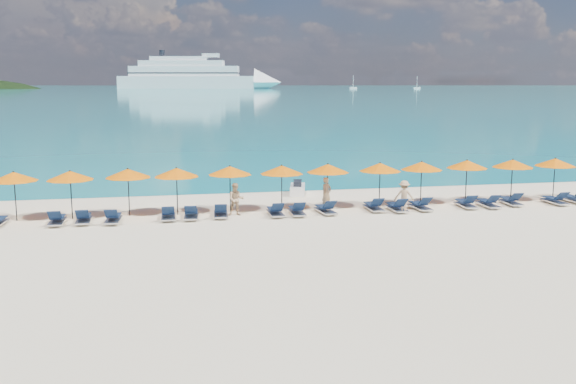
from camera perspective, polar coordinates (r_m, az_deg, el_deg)
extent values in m
plane|color=beige|center=(26.91, 1.26, -3.59)|extent=(1400.00, 1400.00, 0.00)
cube|color=#1FA9B2|center=(685.60, -10.97, 9.11)|extent=(1600.00, 1300.00, 0.01)
cube|color=silver|center=(582.14, -8.95, 9.61)|extent=(121.11, 47.07, 10.84)
cone|color=silver|center=(573.97, -1.80, 9.72)|extent=(28.46, 28.46, 23.85)
cube|color=silver|center=(582.59, -9.19, 10.56)|extent=(97.12, 38.71, 8.67)
cube|color=silver|center=(583.12, -9.42, 11.19)|extent=(75.70, 31.93, 5.42)
cube|color=silver|center=(583.65, -9.65, 11.61)|extent=(51.71, 23.58, 3.79)
cube|color=black|center=(582.57, -9.19, 10.40)|extent=(98.33, 39.18, 0.98)
cube|color=black|center=(582.63, -9.20, 10.77)|extent=(95.91, 38.24, 0.98)
cylinder|color=black|center=(586.77, -11.13, 11.98)|extent=(4.77, 4.77, 5.96)
cube|color=silver|center=(545.90, 5.81, 9.19)|extent=(6.18, 2.06, 1.65)
cylinder|color=silver|center=(545.88, 5.82, 9.75)|extent=(0.37, 0.37, 10.30)
cube|color=silver|center=(556.40, 11.38, 9.05)|extent=(5.75, 1.92, 1.53)
cylinder|color=silver|center=(556.37, 11.40, 9.56)|extent=(0.34, 0.34, 9.58)
cube|color=white|center=(35.88, 0.86, 0.23)|extent=(1.25, 2.23, 0.48)
cube|color=black|center=(35.65, 0.85, 0.73)|extent=(0.63, 0.95, 0.31)
cylinder|color=black|center=(36.32, 0.88, 1.11)|extent=(0.48, 0.16, 0.05)
imported|color=tan|center=(31.47, 3.44, -0.15)|extent=(0.70, 0.63, 1.61)
imported|color=tan|center=(30.14, -4.64, -0.66)|extent=(0.78, 0.49, 1.54)
imported|color=tan|center=(31.74, 10.29, -0.32)|extent=(1.05, 0.77, 1.48)
cylinder|color=black|center=(31.42, -23.08, -0.39)|extent=(0.05, 0.05, 2.20)
cone|color=#EB6603|center=(31.29, -23.19, 1.27)|extent=(2.10, 2.10, 0.42)
sphere|color=black|center=(31.26, -23.22, 1.67)|extent=(0.08, 0.08, 0.08)
cylinder|color=black|center=(30.87, -18.71, -0.29)|extent=(0.05, 0.05, 2.20)
cone|color=#EB6603|center=(30.73, -18.81, 1.40)|extent=(2.10, 2.10, 0.42)
sphere|color=black|center=(30.70, -18.83, 1.81)|extent=(0.08, 0.08, 0.08)
cylinder|color=black|center=(30.86, -13.98, -0.06)|extent=(0.05, 0.05, 2.20)
cone|color=#EB6603|center=(30.72, -14.05, 1.63)|extent=(2.10, 2.10, 0.42)
sphere|color=black|center=(30.69, -14.06, 2.04)|extent=(0.08, 0.08, 0.08)
cylinder|color=black|center=(30.68, -9.84, 0.03)|extent=(0.05, 0.05, 2.20)
cone|color=#EB6603|center=(30.54, -9.89, 1.73)|extent=(2.10, 2.10, 0.42)
sphere|color=black|center=(30.51, -9.90, 2.14)|extent=(0.08, 0.08, 0.08)
cylinder|color=black|center=(31.00, -5.16, 0.24)|extent=(0.05, 0.05, 2.20)
cone|color=#EB6603|center=(30.86, -5.19, 1.92)|extent=(2.10, 2.10, 0.42)
sphere|color=black|center=(30.83, -5.20, 2.33)|extent=(0.08, 0.08, 0.08)
cylinder|color=black|center=(31.15, -0.56, 0.32)|extent=(0.05, 0.05, 2.20)
cone|color=#EB6603|center=(31.01, -0.57, 2.00)|extent=(2.10, 2.10, 0.42)
sphere|color=black|center=(30.98, -0.57, 2.40)|extent=(0.08, 0.08, 0.08)
cylinder|color=black|center=(31.73, 3.55, 0.48)|extent=(0.05, 0.05, 2.20)
cone|color=#EB6603|center=(31.59, 3.56, 2.12)|extent=(2.10, 2.10, 0.42)
sphere|color=black|center=(31.56, 3.57, 2.52)|extent=(0.08, 0.08, 0.08)
cylinder|color=black|center=(32.42, 8.15, 0.60)|extent=(0.05, 0.05, 2.20)
cone|color=#EB6603|center=(32.28, 8.19, 2.21)|extent=(2.10, 2.10, 0.42)
sphere|color=black|center=(32.25, 8.19, 2.60)|extent=(0.08, 0.08, 0.08)
cylinder|color=black|center=(33.28, 11.74, 0.73)|extent=(0.05, 0.05, 2.20)
cone|color=#EB6603|center=(33.15, 11.80, 2.30)|extent=(2.10, 2.10, 0.42)
sphere|color=black|center=(33.13, 11.81, 2.68)|extent=(0.08, 0.08, 0.08)
cylinder|color=black|center=(34.46, 15.56, 0.88)|extent=(0.05, 0.05, 2.20)
cone|color=#EB6603|center=(34.34, 15.63, 2.40)|extent=(2.10, 2.10, 0.42)
sphere|color=black|center=(34.31, 15.64, 2.76)|extent=(0.08, 0.08, 0.08)
cylinder|color=black|center=(35.48, 19.26, 0.94)|extent=(0.05, 0.05, 2.20)
cone|color=#EB6603|center=(35.35, 19.34, 2.41)|extent=(2.10, 2.10, 0.42)
sphere|color=black|center=(35.33, 19.36, 2.76)|extent=(0.08, 0.08, 0.08)
cylinder|color=black|center=(36.81, 22.57, 1.04)|extent=(0.05, 0.05, 2.20)
cone|color=#EB6603|center=(36.69, 22.66, 2.46)|extent=(2.10, 2.10, 0.42)
sphere|color=black|center=(36.67, 22.68, 2.80)|extent=(0.08, 0.08, 0.08)
cube|color=silver|center=(30.04, -19.84, -2.48)|extent=(0.63, 1.71, 0.06)
cube|color=#0E1D3B|center=(30.25, -19.80, -2.09)|extent=(0.56, 1.10, 0.04)
cube|color=#0E1D3B|center=(29.43, -20.04, -1.93)|extent=(0.55, 0.54, 0.43)
cube|color=silver|center=(29.94, -17.70, -2.41)|extent=(0.66, 1.72, 0.06)
cube|color=#0E1D3B|center=(30.15, -17.68, -2.01)|extent=(0.58, 1.11, 0.04)
cube|color=#0E1D3B|center=(29.32, -17.83, -1.85)|extent=(0.56, 0.55, 0.43)
cube|color=silver|center=(29.65, -15.27, -2.40)|extent=(0.73, 1.74, 0.06)
cube|color=#0E1D3B|center=(29.86, -15.22, -2.00)|extent=(0.62, 1.13, 0.04)
cube|color=#0E1D3B|center=(29.04, -15.45, -1.84)|extent=(0.58, 0.57, 0.43)
cube|color=silver|center=(29.78, -10.58, -2.17)|extent=(0.66, 1.71, 0.06)
cube|color=#0E1D3B|center=(30.00, -10.59, -1.77)|extent=(0.58, 1.11, 0.04)
cube|color=#0E1D3B|center=(29.16, -10.62, -1.60)|extent=(0.56, 0.55, 0.43)
cube|color=silver|center=(29.77, -8.60, -2.11)|extent=(0.76, 1.75, 0.06)
cube|color=#0E1D3B|center=(29.99, -8.59, -1.72)|extent=(0.64, 1.14, 0.04)
cube|color=#0E1D3B|center=(29.15, -8.65, -1.55)|extent=(0.59, 0.58, 0.43)
cube|color=silver|center=(29.97, -6.00, -1.98)|extent=(0.75, 1.74, 0.06)
cube|color=#0E1D3B|center=(30.19, -6.02, -1.58)|extent=(0.63, 1.14, 0.04)
cube|color=#0E1D3B|center=(29.35, -6.00, -1.41)|extent=(0.59, 0.58, 0.43)
cube|color=silver|center=(30.06, -1.12, -1.89)|extent=(0.63, 1.70, 0.06)
cube|color=#0E1D3B|center=(30.27, -1.21, -1.50)|extent=(0.56, 1.10, 0.04)
cube|color=#0E1D3B|center=(29.45, -0.93, -1.32)|extent=(0.55, 0.54, 0.43)
cube|color=silver|center=(30.22, 0.79, -1.82)|extent=(0.67, 1.72, 0.06)
cube|color=#0E1D3B|center=(30.43, 0.71, -1.43)|extent=(0.58, 1.12, 0.04)
cube|color=#0E1D3B|center=(29.61, 0.99, -1.26)|extent=(0.57, 0.55, 0.43)
cube|color=silver|center=(30.64, 3.35, -1.68)|extent=(0.79, 1.75, 0.06)
cube|color=#0E1D3B|center=(30.83, 3.20, -1.30)|extent=(0.66, 1.15, 0.04)
cube|color=#0E1D3B|center=(30.05, 3.73, -1.11)|extent=(0.60, 0.59, 0.43)
cube|color=silver|center=(31.53, 7.61, -1.42)|extent=(0.63, 1.70, 0.06)
cube|color=#0E1D3B|center=(31.73, 7.48, -1.05)|extent=(0.56, 1.10, 0.04)
cube|color=#0E1D3B|center=(30.94, 7.95, -0.87)|extent=(0.55, 0.54, 0.43)
cube|color=silver|center=(31.56, 9.61, -1.46)|extent=(0.66, 1.71, 0.06)
cube|color=#0E1D3B|center=(31.76, 9.45, -1.09)|extent=(0.57, 1.11, 0.04)
cube|color=#0E1D3B|center=(30.99, 10.01, -0.91)|extent=(0.56, 0.55, 0.43)
cube|color=silver|center=(32.13, 11.66, -1.33)|extent=(0.70, 1.73, 0.06)
cube|color=#0E1D3B|center=(32.32, 11.48, -0.97)|extent=(0.60, 1.13, 0.04)
cube|color=#0E1D3B|center=(31.57, 12.12, -0.78)|extent=(0.58, 0.56, 0.43)
cube|color=silver|center=(33.23, 15.52, -1.12)|extent=(0.72, 1.73, 0.06)
cube|color=#0E1D3B|center=(33.42, 15.36, -0.77)|extent=(0.61, 1.13, 0.04)
cube|color=#0E1D3B|center=(32.66, 15.93, -0.59)|extent=(0.58, 0.57, 0.43)
cube|color=silver|center=(33.64, 17.35, -1.08)|extent=(0.66, 1.71, 0.06)
cube|color=#0E1D3B|center=(33.83, 17.17, -0.74)|extent=(0.58, 1.11, 0.04)
cube|color=#0E1D3B|center=(33.09, 17.82, -0.56)|extent=(0.56, 0.55, 0.43)
cube|color=silver|center=(34.61, 19.18, -0.88)|extent=(0.72, 1.73, 0.06)
cube|color=#0E1D3B|center=(34.80, 19.01, -0.55)|extent=(0.62, 1.13, 0.04)
cube|color=#0E1D3B|center=(34.06, 19.63, -0.37)|extent=(0.58, 0.57, 0.43)
cube|color=silver|center=(35.66, 22.61, -0.79)|extent=(0.68, 1.72, 0.06)
cube|color=#0E1D3B|center=(35.83, 22.40, -0.47)|extent=(0.59, 1.12, 0.04)
cube|color=#0E1D3B|center=(35.16, 23.18, -0.29)|extent=(0.57, 0.56, 0.43)
cube|color=silver|center=(36.53, 24.04, -0.66)|extent=(0.63, 1.70, 0.06)
cube|color=#0E1D3B|center=(36.70, 23.83, -0.34)|extent=(0.55, 1.10, 0.04)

